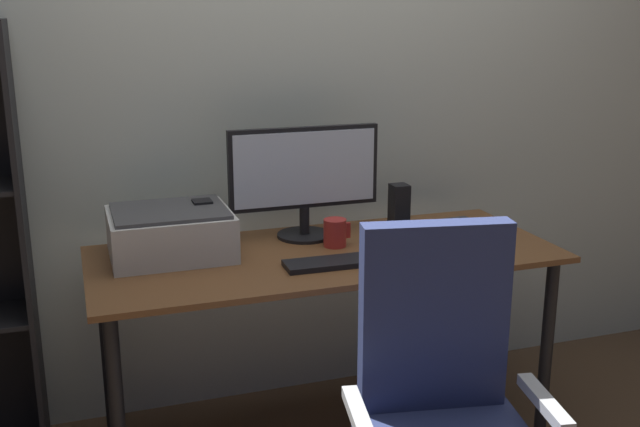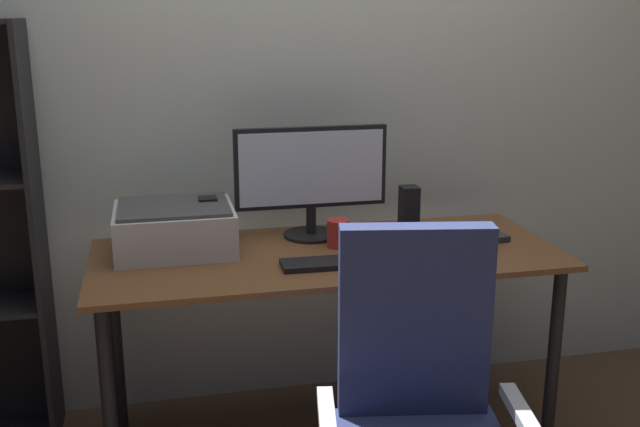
{
  "view_description": "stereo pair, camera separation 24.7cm",
  "coord_description": "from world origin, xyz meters",
  "px_view_note": "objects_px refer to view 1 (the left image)",
  "views": [
    {
      "loc": [
        -0.8,
        -2.3,
        1.54
      ],
      "look_at": [
        -0.03,
        -0.05,
        0.89
      ],
      "focal_mm": 42.03,
      "sensor_mm": 36.0,
      "label": 1
    },
    {
      "loc": [
        -0.56,
        -2.37,
        1.54
      ],
      "look_at": [
        -0.03,
        -0.05,
        0.89
      ],
      "focal_mm": 42.03,
      "sensor_mm": 36.0,
      "label": 2
    }
  ],
  "objects_px": {
    "monitor": "(304,174)",
    "mouse": "(393,253)",
    "printer": "(170,232)",
    "keyboard": "(329,263)",
    "coffee_mug": "(335,233)",
    "speaker_right": "(399,207)",
    "desk": "(325,276)",
    "speaker_left": "(203,224)",
    "laptop": "(446,231)"
  },
  "relations": [
    {
      "from": "mouse",
      "to": "printer",
      "type": "bearing_deg",
      "value": 175.9
    },
    {
      "from": "keyboard",
      "to": "speaker_left",
      "type": "height_order",
      "value": "speaker_left"
    },
    {
      "from": "laptop",
      "to": "printer",
      "type": "xyz_separation_m",
      "value": [
        -1.0,
        0.07,
        0.07
      ]
    },
    {
      "from": "coffee_mug",
      "to": "desk",
      "type": "bearing_deg",
      "value": -137.59
    },
    {
      "from": "coffee_mug",
      "to": "printer",
      "type": "relative_size",
      "value": 0.24
    },
    {
      "from": "speaker_right",
      "to": "keyboard",
      "type": "bearing_deg",
      "value": -140.69
    },
    {
      "from": "mouse",
      "to": "laptop",
      "type": "xyz_separation_m",
      "value": [
        0.3,
        0.2,
        -0.01
      ]
    },
    {
      "from": "printer",
      "to": "desk",
      "type": "bearing_deg",
      "value": -14.49
    },
    {
      "from": "speaker_left",
      "to": "printer",
      "type": "bearing_deg",
      "value": -157.18
    },
    {
      "from": "monitor",
      "to": "printer",
      "type": "bearing_deg",
      "value": -173.25
    },
    {
      "from": "monitor",
      "to": "mouse",
      "type": "bearing_deg",
      "value": -57.44
    },
    {
      "from": "monitor",
      "to": "printer",
      "type": "height_order",
      "value": "monitor"
    },
    {
      "from": "coffee_mug",
      "to": "speaker_left",
      "type": "height_order",
      "value": "speaker_left"
    },
    {
      "from": "coffee_mug",
      "to": "speaker_right",
      "type": "relative_size",
      "value": 0.57
    },
    {
      "from": "monitor",
      "to": "speaker_right",
      "type": "height_order",
      "value": "monitor"
    },
    {
      "from": "speaker_right",
      "to": "coffee_mug",
      "type": "bearing_deg",
      "value": -156.63
    },
    {
      "from": "coffee_mug",
      "to": "laptop",
      "type": "height_order",
      "value": "coffee_mug"
    },
    {
      "from": "coffee_mug",
      "to": "printer",
      "type": "xyz_separation_m",
      "value": [
        -0.56,
        0.08,
        0.03
      ]
    },
    {
      "from": "speaker_right",
      "to": "printer",
      "type": "xyz_separation_m",
      "value": [
        -0.86,
        -0.05,
        -0.0
      ]
    },
    {
      "from": "coffee_mug",
      "to": "speaker_right",
      "type": "bearing_deg",
      "value": 23.37
    },
    {
      "from": "desk",
      "to": "laptop",
      "type": "relative_size",
      "value": 4.96
    },
    {
      "from": "printer",
      "to": "keyboard",
      "type": "bearing_deg",
      "value": -30.17
    },
    {
      "from": "monitor",
      "to": "laptop",
      "type": "height_order",
      "value": "monitor"
    },
    {
      "from": "keyboard",
      "to": "mouse",
      "type": "distance_m",
      "value": 0.23
    },
    {
      "from": "coffee_mug",
      "to": "speaker_right",
      "type": "height_order",
      "value": "speaker_right"
    },
    {
      "from": "desk",
      "to": "monitor",
      "type": "height_order",
      "value": "monitor"
    },
    {
      "from": "mouse",
      "to": "printer",
      "type": "relative_size",
      "value": 0.24
    },
    {
      "from": "keyboard",
      "to": "coffee_mug",
      "type": "relative_size",
      "value": 2.98
    },
    {
      "from": "monitor",
      "to": "speaker_right",
      "type": "xyz_separation_m",
      "value": [
        0.37,
        -0.01,
        -0.15
      ]
    },
    {
      "from": "desk",
      "to": "speaker_left",
      "type": "distance_m",
      "value": 0.46
    },
    {
      "from": "speaker_right",
      "to": "desk",
      "type": "bearing_deg",
      "value": -153.21
    },
    {
      "from": "keyboard",
      "to": "laptop",
      "type": "distance_m",
      "value": 0.57
    },
    {
      "from": "speaker_left",
      "to": "desk",
      "type": "bearing_deg",
      "value": -25.09
    },
    {
      "from": "laptop",
      "to": "speaker_left",
      "type": "distance_m",
      "value": 0.89
    },
    {
      "from": "desk",
      "to": "keyboard",
      "type": "relative_size",
      "value": 5.47
    },
    {
      "from": "desk",
      "to": "monitor",
      "type": "bearing_deg",
      "value": 94.24
    },
    {
      "from": "laptop",
      "to": "speaker_left",
      "type": "relative_size",
      "value": 1.88
    },
    {
      "from": "coffee_mug",
      "to": "laptop",
      "type": "bearing_deg",
      "value": 1.42
    },
    {
      "from": "laptop",
      "to": "speaker_left",
      "type": "height_order",
      "value": "speaker_left"
    },
    {
      "from": "coffee_mug",
      "to": "monitor",
      "type": "bearing_deg",
      "value": 116.07
    },
    {
      "from": "keyboard",
      "to": "monitor",
      "type": "bearing_deg",
      "value": 87.41
    },
    {
      "from": "printer",
      "to": "monitor",
      "type": "bearing_deg",
      "value": 6.75
    },
    {
      "from": "mouse",
      "to": "printer",
      "type": "distance_m",
      "value": 0.75
    },
    {
      "from": "speaker_left",
      "to": "printer",
      "type": "height_order",
      "value": "speaker_left"
    },
    {
      "from": "mouse",
      "to": "laptop",
      "type": "relative_size",
      "value": 0.3
    },
    {
      "from": "desk",
      "to": "laptop",
      "type": "height_order",
      "value": "laptop"
    },
    {
      "from": "keyboard",
      "to": "printer",
      "type": "height_order",
      "value": "printer"
    },
    {
      "from": "desk",
      "to": "keyboard",
      "type": "distance_m",
      "value": 0.18
    },
    {
      "from": "speaker_left",
      "to": "mouse",
      "type": "bearing_deg",
      "value": -28.75
    },
    {
      "from": "desk",
      "to": "speaker_right",
      "type": "xyz_separation_m",
      "value": [
        0.36,
        0.18,
        0.17
      ]
    }
  ]
}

